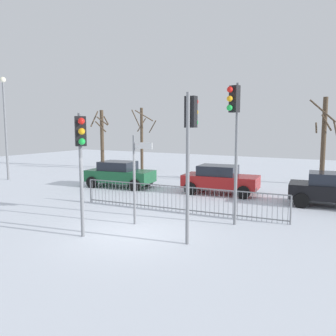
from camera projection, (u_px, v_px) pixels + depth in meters
ground_plane at (130, 234)px, 11.36m from camera, size 60.00×60.00×0.00m
traffic_light_foreground_right at (234, 122)px, 11.89m from camera, size 0.38×0.54×4.94m
traffic_light_mid_left at (81, 147)px, 10.59m from camera, size 0.48×0.45×3.88m
traffic_light_rear_left at (190, 134)px, 10.09m from camera, size 0.33×0.57×4.44m
direction_sign_post at (136, 175)px, 12.24m from camera, size 0.79×0.09×3.17m
pedestrian_guard_railing at (178, 199)px, 14.15m from camera, size 8.75×0.80×1.07m
car_red_far at (220, 179)px, 17.96m from camera, size 3.97×2.29×1.47m
car_black_trailing at (335, 189)px, 15.10m from camera, size 3.98×2.32×1.47m
car_green_near at (120, 174)px, 19.97m from camera, size 4.01×2.39×1.47m
street_lamp at (5, 117)px, 22.26m from camera, size 0.36×0.36×6.56m
bare_tree_left at (324, 139)px, 20.45m from camera, size 1.50×1.39×5.16m
bare_tree_centre at (102, 137)px, 29.28m from camera, size 1.55×1.40×4.80m
bare_tree_right at (142, 137)px, 26.98m from camera, size 2.02×2.29×4.87m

